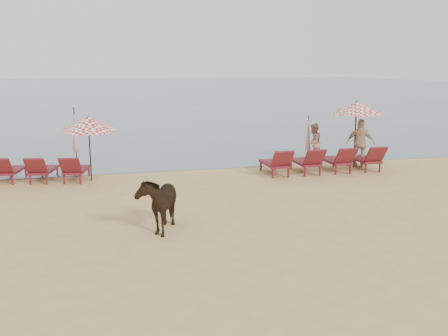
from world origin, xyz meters
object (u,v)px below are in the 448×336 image
(umbrella_open_left_b, at_px, (88,123))
(cow, at_px, (158,202))
(lounger_cluster_left, at_px, (41,169))
(lounger_cluster_right, at_px, (323,160))
(beachgoer_right_b, at_px, (361,143))
(umbrella_open_right, at_px, (357,108))
(beachgoer_right_a, at_px, (313,143))
(umbrella_closed_right, at_px, (308,133))
(umbrella_closed_left, at_px, (75,130))

(umbrella_open_left_b, xyz_separation_m, cow, (1.70, -6.08, -1.35))
(umbrella_open_left_b, bearing_deg, lounger_cluster_left, 169.69)
(lounger_cluster_right, distance_m, beachgoer_right_b, 2.10)
(umbrella_open_right, relative_size, beachgoer_right_b, 1.37)
(lounger_cluster_right, relative_size, cow, 2.63)
(lounger_cluster_right, relative_size, beachgoer_right_a, 2.71)
(umbrella_open_right, height_order, beachgoer_right_b, umbrella_open_right)
(beachgoer_right_b, bearing_deg, lounger_cluster_left, 35.97)
(umbrella_open_right, height_order, beachgoer_right_a, umbrella_open_right)
(umbrella_closed_right, xyz_separation_m, cow, (-7.38, -7.64, -0.50))
(cow, bearing_deg, umbrella_open_left_b, 124.89)
(lounger_cluster_left, bearing_deg, cow, -49.64)
(beachgoer_right_a, bearing_deg, umbrella_closed_left, -55.39)
(lounger_cluster_right, height_order, umbrella_closed_right, umbrella_closed_right)
(lounger_cluster_left, height_order, beachgoer_right_a, beachgoer_right_a)
(lounger_cluster_left, distance_m, umbrella_closed_right, 10.89)
(umbrella_closed_left, relative_size, beachgoer_right_a, 1.44)
(beachgoer_right_a, xyz_separation_m, beachgoer_right_b, (1.42, -1.42, 0.14))
(umbrella_open_left_b, bearing_deg, umbrella_open_right, -3.06)
(umbrella_closed_left, bearing_deg, lounger_cluster_left, -111.58)
(lounger_cluster_right, relative_size, umbrella_open_right, 1.69)
(lounger_cluster_left, bearing_deg, lounger_cluster_right, 6.07)
(lounger_cluster_right, distance_m, beachgoer_right_a, 2.17)
(umbrella_open_left_b, bearing_deg, beachgoer_right_b, -3.56)
(beachgoer_right_b, bearing_deg, cow, 71.40)
(lounger_cluster_left, distance_m, beachgoer_right_a, 10.94)
(cow, bearing_deg, beachgoer_right_b, 52.75)
(lounger_cluster_left, bearing_deg, umbrella_open_right, 10.48)
(umbrella_closed_right, height_order, beachgoer_right_a, umbrella_closed_right)
(umbrella_closed_right, distance_m, cow, 10.64)
(lounger_cluster_left, bearing_deg, beachgoer_right_a, 17.24)
(umbrella_open_right, distance_m, cow, 10.69)
(cow, bearing_deg, umbrella_closed_right, 65.29)
(lounger_cluster_left, xyz_separation_m, beachgoer_right_a, (10.89, 0.99, 0.37))
(umbrella_open_left_b, relative_size, beachgoer_right_a, 1.43)
(lounger_cluster_left, xyz_separation_m, umbrella_open_left_b, (1.70, -0.23, 1.61))
(umbrella_closed_left, bearing_deg, beachgoer_right_a, -10.45)
(umbrella_open_left_b, bearing_deg, cow, -76.94)
(umbrella_closed_left, height_order, beachgoer_right_a, umbrella_closed_left)
(lounger_cluster_right, xyz_separation_m, beachgoer_right_a, (0.52, 2.08, 0.34))
(umbrella_open_left_b, distance_m, beachgoer_right_b, 10.66)
(umbrella_open_right, xyz_separation_m, umbrella_closed_left, (-10.99, 3.13, -0.93))
(cow, height_order, beachgoer_right_a, beachgoer_right_a)
(cow, distance_m, beachgoer_right_b, 10.68)
(umbrella_closed_right, bearing_deg, umbrella_open_right, -51.68)
(umbrella_open_right, xyz_separation_m, beachgoer_right_b, (0.21, -0.09, -1.43))
(umbrella_open_left_b, bearing_deg, lounger_cluster_right, -8.14)
(umbrella_open_right, bearing_deg, beachgoer_right_b, -2.97)
(umbrella_open_left_b, xyz_separation_m, umbrella_closed_right, (9.08, 1.57, -0.85))
(umbrella_open_right, bearing_deg, lounger_cluster_right, -135.42)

